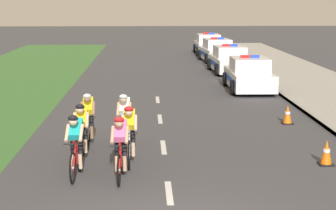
{
  "coord_description": "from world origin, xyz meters",
  "views": [
    {
      "loc": [
        -0.48,
        -10.13,
        4.09
      ],
      "look_at": [
        0.15,
        6.77,
        1.1
      ],
      "focal_mm": 64.9,
      "sensor_mm": 36.0,
      "label": 1
    }
  ],
  "objects_px": {
    "cyclist_fourth": "(129,134)",
    "traffic_cone_mid": "(327,153)",
    "cyclist_lead": "(76,144)",
    "cyclist_third": "(81,131)",
    "police_car_furthest": "(208,45)",
    "cyclist_sixth": "(124,119)",
    "cyclist_second": "(120,146)",
    "cyclist_fifth": "(88,118)",
    "police_car_third": "(217,51)",
    "police_car_second": "(229,60)",
    "traffic_cone_far": "(288,115)",
    "police_car_nearest": "(249,75)"
  },
  "relations": [
    {
      "from": "cyclist_lead",
      "to": "police_car_furthest",
      "type": "relative_size",
      "value": 0.39
    },
    {
      "from": "cyclist_third",
      "to": "cyclist_fourth",
      "type": "xyz_separation_m",
      "value": [
        1.22,
        -0.38,
        0.0
      ]
    },
    {
      "from": "cyclist_second",
      "to": "cyclist_fourth",
      "type": "relative_size",
      "value": 1.0
    },
    {
      "from": "cyclist_sixth",
      "to": "police_car_third",
      "type": "bearing_deg",
      "value": 77.04
    },
    {
      "from": "cyclist_fourth",
      "to": "police_car_third",
      "type": "relative_size",
      "value": 0.38
    },
    {
      "from": "cyclist_second",
      "to": "police_car_second",
      "type": "relative_size",
      "value": 0.39
    },
    {
      "from": "cyclist_second",
      "to": "police_car_furthest",
      "type": "distance_m",
      "value": 31.65
    },
    {
      "from": "cyclist_sixth",
      "to": "cyclist_fourth",
      "type": "bearing_deg",
      "value": -84.35
    },
    {
      "from": "police_car_nearest",
      "to": "police_car_third",
      "type": "relative_size",
      "value": 0.98
    },
    {
      "from": "cyclist_lead",
      "to": "cyclist_third",
      "type": "height_order",
      "value": "same"
    },
    {
      "from": "traffic_cone_far",
      "to": "police_car_second",
      "type": "bearing_deg",
      "value": 90.1
    },
    {
      "from": "cyclist_lead",
      "to": "police_car_second",
      "type": "xyz_separation_m",
      "value": [
        6.25,
        19.74,
        -0.11
      ]
    },
    {
      "from": "cyclist_lead",
      "to": "traffic_cone_far",
      "type": "xyz_separation_m",
      "value": [
        6.27,
        5.82,
        -0.48
      ]
    },
    {
      "from": "cyclist_fourth",
      "to": "police_car_furthest",
      "type": "height_order",
      "value": "police_car_furthest"
    },
    {
      "from": "cyclist_fifth",
      "to": "police_car_second",
      "type": "relative_size",
      "value": 0.39
    },
    {
      "from": "cyclist_fourth",
      "to": "police_car_furthest",
      "type": "bearing_deg",
      "value": 80.43
    },
    {
      "from": "cyclist_fifth",
      "to": "police_car_furthest",
      "type": "xyz_separation_m",
      "value": [
        6.25,
        27.94,
        -0.11
      ]
    },
    {
      "from": "cyclist_third",
      "to": "cyclist_fourth",
      "type": "distance_m",
      "value": 1.28
    },
    {
      "from": "cyclist_sixth",
      "to": "police_car_furthest",
      "type": "xyz_separation_m",
      "value": [
        5.23,
        28.09,
        -0.11
      ]
    },
    {
      "from": "cyclist_fourth",
      "to": "police_car_second",
      "type": "distance_m",
      "value": 19.33
    },
    {
      "from": "cyclist_fourth",
      "to": "police_car_furthest",
      "type": "xyz_separation_m",
      "value": [
        5.05,
        29.93,
        -0.11
      ]
    },
    {
      "from": "police_car_second",
      "to": "police_car_third",
      "type": "relative_size",
      "value": 0.99
    },
    {
      "from": "cyclist_fourth",
      "to": "traffic_cone_mid",
      "type": "distance_m",
      "value": 4.91
    },
    {
      "from": "cyclist_third",
      "to": "police_car_third",
      "type": "bearing_deg",
      "value": 75.47
    },
    {
      "from": "cyclist_third",
      "to": "police_car_second",
      "type": "relative_size",
      "value": 0.39
    },
    {
      "from": "cyclist_fifth",
      "to": "cyclist_sixth",
      "type": "distance_m",
      "value": 1.03
    },
    {
      "from": "cyclist_third",
      "to": "cyclist_sixth",
      "type": "relative_size",
      "value": 1.0
    },
    {
      "from": "traffic_cone_mid",
      "to": "cyclist_second",
      "type": "bearing_deg",
      "value": -168.21
    },
    {
      "from": "police_car_second",
      "to": "police_car_furthest",
      "type": "height_order",
      "value": "same"
    },
    {
      "from": "cyclist_fourth",
      "to": "police_car_second",
      "type": "bearing_deg",
      "value": 74.87
    },
    {
      "from": "cyclist_third",
      "to": "traffic_cone_mid",
      "type": "bearing_deg",
      "value": -5.81
    },
    {
      "from": "police_car_furthest",
      "to": "police_car_second",
      "type": "bearing_deg",
      "value": -90.0
    },
    {
      "from": "cyclist_fourth",
      "to": "cyclist_sixth",
      "type": "xyz_separation_m",
      "value": [
        -0.18,
        1.84,
        0.0
      ]
    },
    {
      "from": "police_car_third",
      "to": "traffic_cone_far",
      "type": "xyz_separation_m",
      "value": [
        0.02,
        -19.81,
        -0.37
      ]
    },
    {
      "from": "cyclist_second",
      "to": "cyclist_fifth",
      "type": "distance_m",
      "value": 3.44
    },
    {
      "from": "cyclist_second",
      "to": "cyclist_third",
      "type": "bearing_deg",
      "value": 122.07
    },
    {
      "from": "police_car_nearest",
      "to": "police_car_second",
      "type": "xyz_separation_m",
      "value": [
        0.0,
        6.52,
        0.0
      ]
    },
    {
      "from": "cyclist_second",
      "to": "traffic_cone_mid",
      "type": "bearing_deg",
      "value": 11.79
    },
    {
      "from": "police_car_third",
      "to": "traffic_cone_mid",
      "type": "distance_m",
      "value": 24.81
    },
    {
      "from": "police_car_nearest",
      "to": "police_car_third",
      "type": "distance_m",
      "value": 12.42
    },
    {
      "from": "cyclist_lead",
      "to": "cyclist_fourth",
      "type": "xyz_separation_m",
      "value": [
        1.2,
        1.08,
        0.0
      ]
    },
    {
      "from": "cyclist_second",
      "to": "cyclist_fifth",
      "type": "xyz_separation_m",
      "value": [
        -1.03,
        3.28,
        0.0
      ]
    },
    {
      "from": "police_car_nearest",
      "to": "police_car_furthest",
      "type": "relative_size",
      "value": 1.0
    },
    {
      "from": "cyclist_second",
      "to": "police_car_third",
      "type": "height_order",
      "value": "police_car_third"
    },
    {
      "from": "cyclist_fifth",
      "to": "traffic_cone_far",
      "type": "xyz_separation_m",
      "value": [
        6.27,
        2.77,
        -0.48
      ]
    },
    {
      "from": "police_car_furthest",
      "to": "traffic_cone_far",
      "type": "height_order",
      "value": "police_car_furthest"
    },
    {
      "from": "cyclist_second",
      "to": "cyclist_sixth",
      "type": "xyz_separation_m",
      "value": [
        -0.01,
        3.14,
        0.0
      ]
    },
    {
      "from": "traffic_cone_far",
      "to": "cyclist_second",
      "type": "bearing_deg",
      "value": -130.93
    },
    {
      "from": "police_car_second",
      "to": "traffic_cone_mid",
      "type": "relative_size",
      "value": 6.98
    },
    {
      "from": "cyclist_third",
      "to": "police_car_furthest",
      "type": "bearing_deg",
      "value": 78.03
    }
  ]
}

